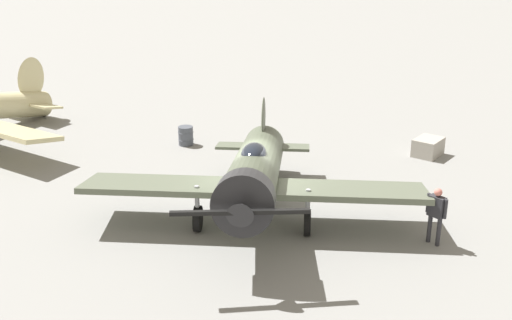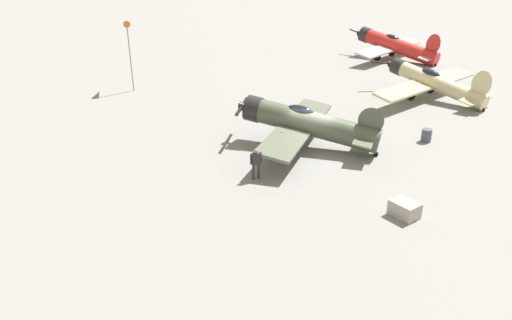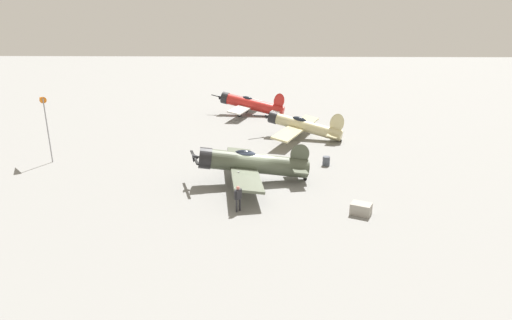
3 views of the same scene
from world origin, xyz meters
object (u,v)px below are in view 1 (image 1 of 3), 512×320
Objects in this scene: airplane_foreground at (255,173)px; fuel_drum at (186,136)px; equipment_crate at (428,147)px; ground_crew_mechanic at (436,211)px.

fuel_drum is (4.60, -6.40, -1.15)m from airplane_foreground.
fuel_drum is (10.06, 1.03, 0.04)m from equipment_crate.
ground_crew_mechanic is (-5.42, 0.39, -0.50)m from airplane_foreground.
fuel_drum is at bearing 5.86° from equipment_crate.
ground_crew_mechanic is at bearing 145.89° from fuel_drum.
equipment_crate is at bearing 134.71° from airplane_foreground.
fuel_drum is at bearing -87.72° from ground_crew_mechanic.
equipment_crate is at bearing -174.14° from fuel_drum.
fuel_drum is at bearing -153.30° from airplane_foreground.
airplane_foreground is 7.97m from fuel_drum.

